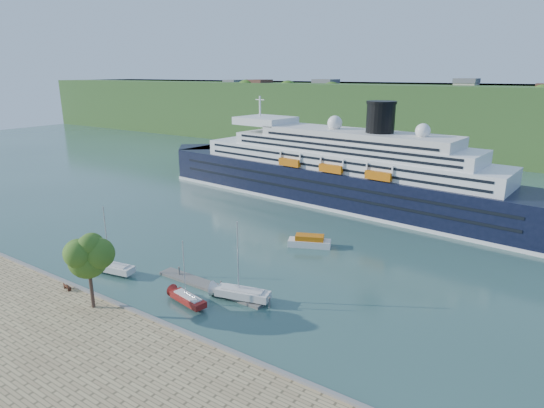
{
  "coord_description": "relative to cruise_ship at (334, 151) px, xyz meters",
  "views": [
    {
      "loc": [
        44.13,
        -31.02,
        28.24
      ],
      "look_at": [
        3.29,
        30.0,
        6.89
      ],
      "focal_mm": 30.0,
      "sensor_mm": 36.0,
      "label": 1
    }
  ],
  "objects": [
    {
      "name": "park_bench",
      "position": [
        -8.0,
        -60.52,
        -9.95
      ],
      "size": [
        1.5,
        0.81,
        0.91
      ],
      "primitive_type": null,
      "rotation": [
        0.0,
        0.0,
        -0.17
      ],
      "color": "#4F2516",
      "rests_on": "promenade"
    },
    {
      "name": "ground",
      "position": [
        -0.11,
        -59.31,
        -11.4
      ],
      "size": [
        400.0,
        400.0,
        0.0
      ],
      "primitive_type": "plane",
      "color": "#294941",
      "rests_on": "ground"
    },
    {
      "name": "far_hillside",
      "position": [
        -0.11,
        85.69,
        0.6
      ],
      "size": [
        400.0,
        50.0,
        24.0
      ],
      "primitive_type": "cube",
      "color": "#2C4F1F",
      "rests_on": "ground"
    },
    {
      "name": "tender_launch",
      "position": [
        9.46,
        -27.3,
        -10.41
      ],
      "size": [
        7.58,
        5.09,
        1.99
      ],
      "primitive_type": null,
      "rotation": [
        0.0,
        0.0,
        0.4
      ],
      "color": "#C8630B",
      "rests_on": "ground"
    },
    {
      "name": "floating_pontoon",
      "position": [
        5.79,
        -48.34,
        -11.2
      ],
      "size": [
        17.88,
        2.59,
        0.4
      ],
      "primitive_type": null,
      "rotation": [
        0.0,
        0.0,
        -0.02
      ],
      "color": "slate",
      "rests_on": "ground"
    },
    {
      "name": "promenade_tree",
      "position": [
        -1.2,
        -61.48,
        -5.29
      ],
      "size": [
        6.17,
        6.17,
        10.21
      ],
      "primitive_type": null,
      "color": "#305917",
      "rests_on": "promenade"
    },
    {
      "name": "quay_coping",
      "position": [
        -0.11,
        -59.51,
        -10.25
      ],
      "size": [
        220.0,
        0.5,
        0.3
      ],
      "primitive_type": "cube",
      "color": "slate",
      "rests_on": "promenade"
    },
    {
      "name": "sailboat_white_near",
      "position": [
        -8.93,
        -52.83,
        -6.54
      ],
      "size": [
        7.78,
        3.43,
        9.72
      ],
      "primitive_type": null,
      "rotation": [
        0.0,
        0.0,
        0.18
      ],
      "color": "silver",
      "rests_on": "ground"
    },
    {
      "name": "cruise_ship",
      "position": [
        0.0,
        0.0,
        0.0
      ],
      "size": [
        102.47,
        24.07,
        22.8
      ],
      "primitive_type": null,
      "rotation": [
        0.0,
        0.0,
        -0.09
      ],
      "color": "black",
      "rests_on": "ground"
    },
    {
      "name": "sailboat_white_far",
      "position": [
        11.69,
        -48.74,
        -6.31
      ],
      "size": [
        8.17,
        4.06,
        10.17
      ],
      "primitive_type": null,
      "rotation": [
        0.0,
        0.0,
        0.25
      ],
      "color": "silver",
      "rests_on": "ground"
    },
    {
      "name": "sailboat_red",
      "position": [
        6.64,
        -53.48,
        -7.32
      ],
      "size": [
        6.53,
        2.9,
        8.15
      ],
      "primitive_type": null,
      "rotation": [
        0.0,
        0.0,
        -0.19
      ],
      "color": "maroon",
      "rests_on": "ground"
    }
  ]
}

